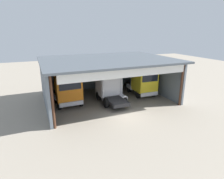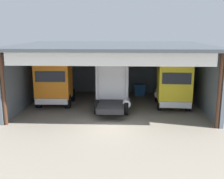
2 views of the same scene
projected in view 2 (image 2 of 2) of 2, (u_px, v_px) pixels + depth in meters
The scene contains 7 objects.
ground_plane at pixel (109, 127), 16.94m from camera, with size 80.00×80.00×0.00m, color gray.
workshop_shed at pixel (113, 62), 21.86m from camera, with size 14.29×10.84×4.85m.
truck_orange_center_bay at pixel (54, 84), 21.38m from camera, with size 2.80×4.35×3.41m.
truck_white_center_right_bay at pixel (113, 84), 20.72m from camera, with size 2.59×5.06×3.58m.
truck_yellow_right_bay at pixel (173, 85), 20.83m from camera, with size 2.60×5.33×3.44m.
oil_drum at pixel (142, 89), 25.64m from camera, with size 0.58×0.58×0.86m, color #194CB2.
tool_cart at pixel (140, 90), 25.15m from camera, with size 0.90×0.60×1.00m, color #1E59A5.
Camera 2 is at (0.88, -16.03, 5.91)m, focal length 43.77 mm.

